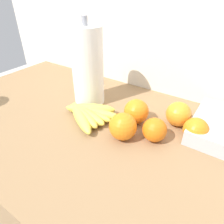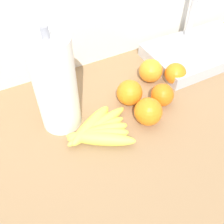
# 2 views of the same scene
# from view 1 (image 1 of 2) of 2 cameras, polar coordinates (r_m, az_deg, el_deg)

# --- Properties ---
(counter) EXTENTS (1.50, 0.68, 0.85)m
(counter) POSITION_cam_1_polar(r_m,az_deg,el_deg) (0.96, 2.34, -26.90)
(counter) COLOR olive
(counter) RESTS_ON ground
(wall_back) EXTENTS (1.90, 0.06, 1.30)m
(wall_back) POSITION_cam_1_polar(r_m,az_deg,el_deg) (1.02, 13.69, -4.50)
(wall_back) COLOR silver
(wall_back) RESTS_ON ground
(banana_bunch) EXTENTS (0.21, 0.19, 0.04)m
(banana_bunch) POSITION_cam_1_polar(r_m,az_deg,el_deg) (0.70, -7.08, -0.45)
(banana_bunch) COLOR #D8D04C
(banana_bunch) RESTS_ON counter
(orange_back_left) EXTENTS (0.07, 0.07, 0.07)m
(orange_back_left) POSITION_cam_1_polar(r_m,az_deg,el_deg) (0.61, 11.84, -4.92)
(orange_back_left) COLOR orange
(orange_back_left) RESTS_ON counter
(orange_center) EXTENTS (0.07, 0.07, 0.07)m
(orange_center) POSITION_cam_1_polar(r_m,az_deg,el_deg) (0.64, 22.43, -4.66)
(orange_center) COLOR orange
(orange_center) RESTS_ON counter
(orange_right) EXTENTS (0.08, 0.08, 0.08)m
(orange_right) POSITION_cam_1_polar(r_m,az_deg,el_deg) (0.67, 6.83, 0.19)
(orange_right) COLOR orange
(orange_right) RESTS_ON counter
(orange_far_right) EXTENTS (0.08, 0.08, 0.08)m
(orange_far_right) POSITION_cam_1_polar(r_m,az_deg,el_deg) (0.69, 18.15, -0.54)
(orange_far_right) COLOR orange
(orange_far_right) RESTS_ON counter
(orange_back_right) EXTENTS (0.08, 0.08, 0.08)m
(orange_back_right) POSITION_cam_1_polar(r_m,az_deg,el_deg) (0.60, 3.09, -4.07)
(orange_back_right) COLOR orange
(orange_back_right) RESTS_ON counter
(paper_towel_roll) EXTENTS (0.11, 0.11, 0.31)m
(paper_towel_roll) POSITION_cam_1_polar(r_m,az_deg,el_deg) (0.75, -6.83, 12.43)
(paper_towel_roll) COLOR white
(paper_towel_roll) RESTS_ON counter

